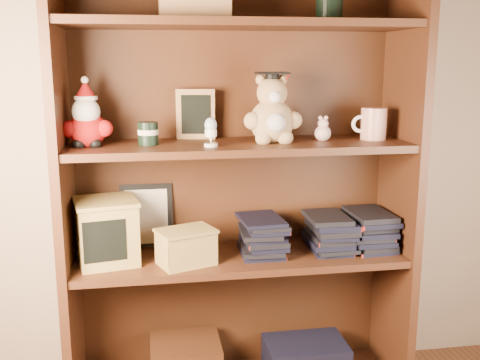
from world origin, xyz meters
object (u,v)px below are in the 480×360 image
(bookcase, at_px, (237,188))
(teacher_mug, at_px, (373,124))
(grad_teddy_bear, at_px, (272,115))
(treats_box, at_px, (107,231))

(bookcase, distance_m, teacher_mug, 0.53)
(grad_teddy_bear, xyz_separation_m, teacher_mug, (0.36, 0.01, -0.04))
(teacher_mug, bearing_deg, treats_box, -179.94)
(bookcase, xyz_separation_m, teacher_mug, (0.47, -0.05, 0.23))
(teacher_mug, bearing_deg, bookcase, 173.91)
(grad_teddy_bear, bearing_deg, teacher_mug, 1.16)
(bookcase, bearing_deg, grad_teddy_bear, -27.39)
(grad_teddy_bear, xyz_separation_m, treats_box, (-0.56, 0.01, -0.38))
(grad_teddy_bear, bearing_deg, treats_box, 179.35)
(bookcase, bearing_deg, teacher_mug, -6.09)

